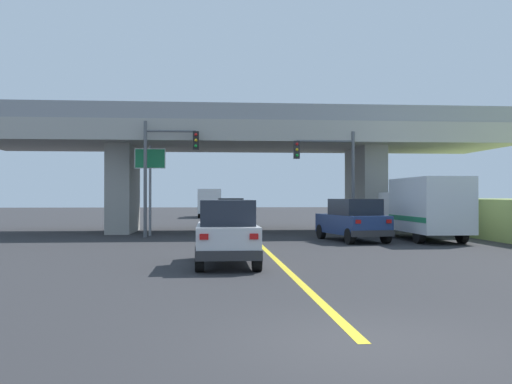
# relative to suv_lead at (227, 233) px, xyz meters

# --- Properties ---
(ground) EXTENTS (160.00, 160.00, 0.00)m
(ground) POSITION_rel_suv_lead_xyz_m (1.69, 16.91, -1.01)
(ground) COLOR #2B2B2D
(overpass_bridge) EXTENTS (31.20, 8.16, 7.19)m
(overpass_bridge) POSITION_rel_suv_lead_xyz_m (1.69, 16.91, 4.15)
(overpass_bridge) COLOR #A8A59E
(overpass_bridge) RESTS_ON ground
(lane_divider_stripe) EXTENTS (0.20, 23.86, 0.01)m
(lane_divider_stripe) POSITION_rel_suv_lead_xyz_m (1.69, 2.33, -1.01)
(lane_divider_stripe) COLOR yellow
(lane_divider_stripe) RESTS_ON ground
(suv_lead) EXTENTS (1.88, 4.40, 2.02)m
(suv_lead) POSITION_rel_suv_lead_xyz_m (0.00, 0.00, 0.00)
(suv_lead) COLOR silver
(suv_lead) RESTS_ON ground
(suv_crossing) EXTENTS (2.76, 4.93, 2.02)m
(suv_crossing) POSITION_rel_suv_lead_xyz_m (6.28, 9.04, 0.00)
(suv_crossing) COLOR navy
(suv_crossing) RESTS_ON ground
(box_truck) EXTENTS (2.33, 7.17, 3.02)m
(box_truck) POSITION_rel_suv_lead_xyz_m (9.91, 9.41, 0.59)
(box_truck) COLOR silver
(box_truck) RESTS_ON ground
(sedan_oncoming) EXTENTS (1.96, 4.83, 2.02)m
(sedan_oncoming) POSITION_rel_suv_lead_xyz_m (0.88, 21.70, 0.00)
(sedan_oncoming) COLOR #2D4C33
(sedan_oncoming) RESTS_ON ground
(traffic_signal_nearside) EXTENTS (3.36, 0.36, 5.68)m
(traffic_signal_nearside) POSITION_rel_suv_lead_xyz_m (6.15, 12.81, 2.67)
(traffic_signal_nearside) COLOR #56595E
(traffic_signal_nearside) RESTS_ON ground
(traffic_signal_farside) EXTENTS (2.88, 0.36, 6.08)m
(traffic_signal_farside) POSITION_rel_suv_lead_xyz_m (-2.99, 12.39, 2.90)
(traffic_signal_farside) COLOR #56595E
(traffic_signal_farside) RESTS_ON ground
(highway_sign) EXTENTS (1.66, 0.17, 4.91)m
(highway_sign) POSITION_rel_suv_lead_xyz_m (-3.76, 13.64, 2.62)
(highway_sign) COLOR slate
(highway_sign) RESTS_ON ground
(semi_truck_distant) EXTENTS (2.33, 6.86, 2.89)m
(semi_truck_distant) POSITION_rel_suv_lead_xyz_m (-0.56, 41.60, 0.53)
(semi_truck_distant) COLOR silver
(semi_truck_distant) RESTS_ON ground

